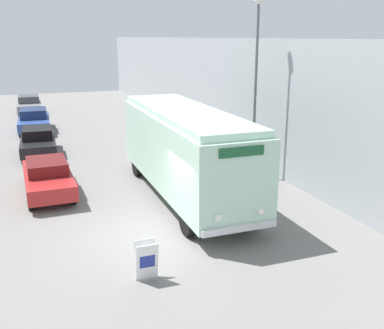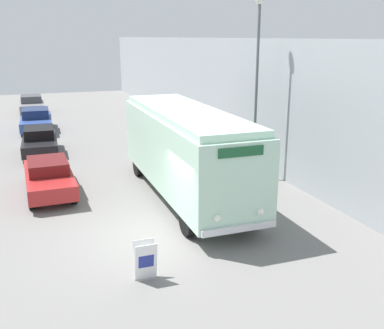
{
  "view_description": "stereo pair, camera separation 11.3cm",
  "coord_description": "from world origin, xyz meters",
  "px_view_note": "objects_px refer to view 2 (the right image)",
  "views": [
    {
      "loc": [
        -3.37,
        -12.68,
        6.14
      ],
      "look_at": [
        1.61,
        0.77,
        2.03
      ],
      "focal_mm": 42.0,
      "sensor_mm": 36.0,
      "label": 1
    },
    {
      "loc": [
        -3.26,
        -12.72,
        6.14
      ],
      "look_at": [
        1.61,
        0.77,
        2.03
      ],
      "focal_mm": 42.0,
      "sensor_mm": 36.0,
      "label": 2
    }
  ],
  "objects_px": {
    "streetlamp": "(257,67)",
    "parked_car_distant": "(32,104)",
    "sign_board": "(145,261)",
    "vintage_bus": "(186,148)",
    "parked_car_mid": "(40,141)",
    "parked_car_far": "(36,120)",
    "parked_car_near": "(49,176)"
  },
  "relations": [
    {
      "from": "streetlamp",
      "to": "parked_car_distant",
      "type": "distance_m",
      "value": 23.96
    },
    {
      "from": "sign_board",
      "to": "parked_car_distant",
      "type": "distance_m",
      "value": 28.86
    },
    {
      "from": "vintage_bus",
      "to": "parked_car_distant",
      "type": "bearing_deg",
      "value": 103.04
    },
    {
      "from": "parked_car_mid",
      "to": "vintage_bus",
      "type": "bearing_deg",
      "value": -57.53
    },
    {
      "from": "streetlamp",
      "to": "parked_car_far",
      "type": "relative_size",
      "value": 1.64
    },
    {
      "from": "streetlamp",
      "to": "parked_car_near",
      "type": "xyz_separation_m",
      "value": [
        -8.77,
        0.85,
        -4.18
      ]
    },
    {
      "from": "parked_car_far",
      "to": "parked_car_distant",
      "type": "height_order",
      "value": "parked_car_far"
    },
    {
      "from": "vintage_bus",
      "to": "sign_board",
      "type": "height_order",
      "value": "vintage_bus"
    },
    {
      "from": "streetlamp",
      "to": "parked_car_far",
      "type": "distance_m",
      "value": 17.16
    },
    {
      "from": "sign_board",
      "to": "parked_car_mid",
      "type": "xyz_separation_m",
      "value": [
        -2.15,
        14.35,
        0.26
      ]
    },
    {
      "from": "parked_car_distant",
      "to": "streetlamp",
      "type": "bearing_deg",
      "value": -67.52
    },
    {
      "from": "sign_board",
      "to": "streetlamp",
      "type": "xyz_separation_m",
      "value": [
        6.76,
        6.99,
        4.38
      ]
    },
    {
      "from": "parked_car_mid",
      "to": "parked_car_near",
      "type": "bearing_deg",
      "value": -86.85
    },
    {
      "from": "streetlamp",
      "to": "parked_car_far",
      "type": "height_order",
      "value": "streetlamp"
    },
    {
      "from": "sign_board",
      "to": "parked_car_distant",
      "type": "xyz_separation_m",
      "value": [
        -2.34,
        28.77,
        0.25
      ]
    },
    {
      "from": "vintage_bus",
      "to": "streetlamp",
      "type": "xyz_separation_m",
      "value": [
        3.72,
        1.43,
        2.92
      ]
    },
    {
      "from": "sign_board",
      "to": "parked_car_mid",
      "type": "relative_size",
      "value": 0.23
    },
    {
      "from": "parked_car_near",
      "to": "streetlamp",
      "type": "bearing_deg",
      "value": -7.02
    },
    {
      "from": "parked_car_near",
      "to": "parked_car_distant",
      "type": "height_order",
      "value": "parked_car_distant"
    },
    {
      "from": "streetlamp",
      "to": "parked_car_near",
      "type": "height_order",
      "value": "streetlamp"
    },
    {
      "from": "parked_car_mid",
      "to": "parked_car_far",
      "type": "height_order",
      "value": "parked_car_far"
    },
    {
      "from": "vintage_bus",
      "to": "streetlamp",
      "type": "distance_m",
      "value": 4.94
    },
    {
      "from": "vintage_bus",
      "to": "parked_car_mid",
      "type": "relative_size",
      "value": 2.17
    },
    {
      "from": "parked_car_near",
      "to": "parked_car_distant",
      "type": "relative_size",
      "value": 0.99
    },
    {
      "from": "vintage_bus",
      "to": "parked_car_distant",
      "type": "xyz_separation_m",
      "value": [
        -5.38,
        23.2,
        -1.22
      ]
    },
    {
      "from": "vintage_bus",
      "to": "parked_car_far",
      "type": "relative_size",
      "value": 2.07
    },
    {
      "from": "parked_car_near",
      "to": "parked_car_mid",
      "type": "bearing_deg",
      "value": 89.77
    },
    {
      "from": "sign_board",
      "to": "parked_car_distant",
      "type": "relative_size",
      "value": 0.23
    },
    {
      "from": "vintage_bus",
      "to": "parked_car_near",
      "type": "xyz_separation_m",
      "value": [
        -5.05,
        2.28,
        -1.27
      ]
    },
    {
      "from": "streetlamp",
      "to": "parked_car_mid",
      "type": "bearing_deg",
      "value": 140.43
    },
    {
      "from": "parked_car_distant",
      "to": "parked_car_far",
      "type": "bearing_deg",
      "value": -88.95
    },
    {
      "from": "parked_car_near",
      "to": "parked_car_far",
      "type": "relative_size",
      "value": 0.97
    }
  ]
}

